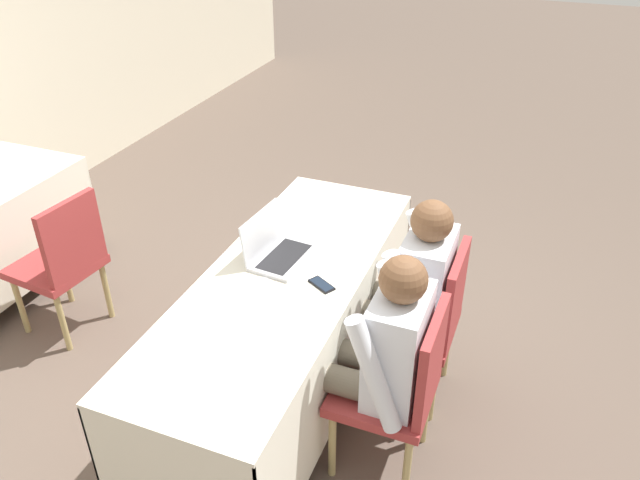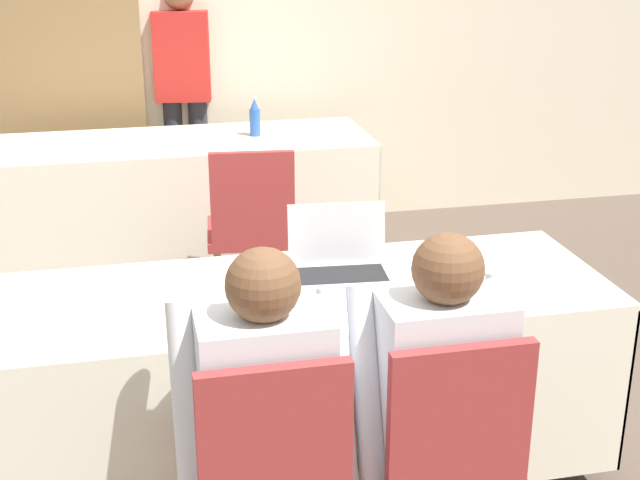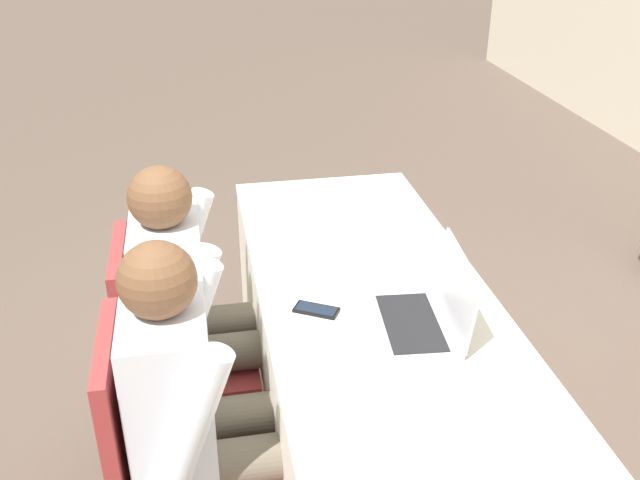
# 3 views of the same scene
# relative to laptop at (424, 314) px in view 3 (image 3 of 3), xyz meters

# --- Properties ---
(conference_table_near) EXTENTS (2.10, 0.74, 0.76)m
(conference_table_near) POSITION_rel_laptop_xyz_m (-0.14, -0.09, -0.23)
(conference_table_near) COLOR silver
(conference_table_near) RESTS_ON ground_plane
(laptop) EXTENTS (0.37, 0.29, 0.24)m
(laptop) POSITION_rel_laptop_xyz_m (0.00, 0.00, 0.00)
(laptop) COLOR #B7B7BC
(laptop) RESTS_ON conference_table_near
(cell_phone) EXTENTS (0.12, 0.15, 0.01)m
(cell_phone) POSITION_rel_laptop_xyz_m (-0.14, -0.30, -0.04)
(cell_phone) COLOR black
(cell_phone) RESTS_ON conference_table_near
(paper_beside_laptop) EXTENTS (0.32, 0.36, 0.00)m
(paper_beside_laptop) POSITION_rel_laptop_xyz_m (-0.33, -0.10, -0.05)
(paper_beside_laptop) COLOR white
(paper_beside_laptop) RESTS_ON conference_table_near
(chair_near_left) EXTENTS (0.44, 0.44, 0.91)m
(chair_near_left) POSITION_rel_laptop_xyz_m (-0.39, -0.77, -0.30)
(chair_near_left) COLOR tan
(chair_near_left) RESTS_ON ground_plane
(chair_near_right) EXTENTS (0.44, 0.44, 0.91)m
(chair_near_right) POSITION_rel_laptop_xyz_m (0.12, -0.77, -0.30)
(chair_near_right) COLOR tan
(chair_near_right) RESTS_ON ground_plane
(person_checkered_shirt) EXTENTS (0.50, 0.52, 1.17)m
(person_checkered_shirt) POSITION_rel_laptop_xyz_m (-0.39, -0.67, -0.14)
(person_checkered_shirt) COLOR #665B4C
(person_checkered_shirt) RESTS_ON ground_plane
(person_white_shirt) EXTENTS (0.50, 0.52, 1.17)m
(person_white_shirt) POSITION_rel_laptop_xyz_m (0.12, -0.67, -0.14)
(person_white_shirt) COLOR #665B4C
(person_white_shirt) RESTS_ON ground_plane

